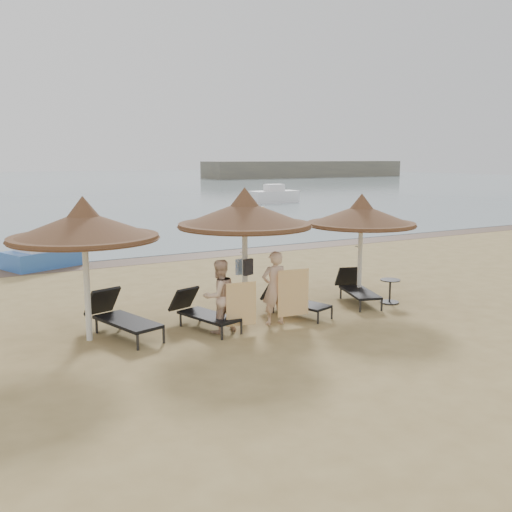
{
  "coord_description": "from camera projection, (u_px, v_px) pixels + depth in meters",
  "views": [
    {
      "loc": [
        -6.4,
        -10.65,
        3.75
      ],
      "look_at": [
        0.21,
        1.2,
        1.39
      ],
      "focal_mm": 40.0,
      "sensor_mm": 36.0,
      "label": 1
    }
  ],
  "objects": [
    {
      "name": "lounger_near_left",
      "position": [
        201.0,
        311.0,
        12.67
      ],
      "size": [
        1.1,
        1.95,
        0.83
      ],
      "rotation": [
        0.0,
        0.0,
        0.28
      ],
      "color": "#29282A",
      "rests_on": "ground"
    },
    {
      "name": "buoy_right",
      "position": [
        262.0,
        210.0,
        39.04
      ],
      "size": [
        0.41,
        0.41,
        0.41
      ],
      "primitive_type": "sphere",
      "color": "#EFA60D",
      "rests_on": "ground"
    },
    {
      "name": "wet_sand_strip",
      "position": [
        143.0,
        260.0,
        20.96
      ],
      "size": [
        200.0,
        1.6,
        0.01
      ],
      "primitive_type": "cube",
      "color": "brown",
      "rests_on": "ground"
    },
    {
      "name": "palapa_center",
      "position": [
        245.0,
        215.0,
        13.04
      ],
      "size": [
        3.11,
        3.11,
        3.08
      ],
      "rotation": [
        0.0,
        0.0,
        0.1
      ],
      "color": "silver",
      "rests_on": "ground"
    },
    {
      "name": "pedal_boat",
      "position": [
        42.0,
        255.0,
        19.62
      ],
      "size": [
        2.76,
        2.2,
        1.12
      ],
      "rotation": [
        0.0,
        0.0,
        0.37
      ],
      "color": "#3368BE",
      "rests_on": "ground"
    },
    {
      "name": "bag_dark",
      "position": [
        248.0,
        267.0,
        13.1
      ],
      "size": [
        0.28,
        0.17,
        0.37
      ],
      "rotation": [
        0.0,
        0.0,
        0.36
      ],
      "color": "#232326",
      "rests_on": "ground"
    },
    {
      "name": "ground",
      "position": [
        274.0,
        325.0,
        12.88
      ],
      "size": [
        160.0,
        160.0,
        0.0
      ],
      "primitive_type": "plane",
      "color": "tan",
      "rests_on": "ground"
    },
    {
      "name": "palapa_left",
      "position": [
        84.0,
        226.0,
        11.43
      ],
      "size": [
        3.02,
        3.02,
        2.99
      ],
      "rotation": [
        0.0,
        0.0,
        -0.37
      ],
      "color": "silver",
      "rests_on": "ground"
    },
    {
      "name": "lounger_near_right",
      "position": [
        293.0,
        299.0,
        13.77
      ],
      "size": [
        1.12,
        1.89,
        0.8
      ],
      "rotation": [
        0.0,
        0.0,
        0.31
      ],
      "color": "#29282A",
      "rests_on": "ground"
    },
    {
      "name": "towel_right",
      "position": [
        293.0,
        293.0,
        12.81
      ],
      "size": [
        0.76,
        0.11,
        1.07
      ],
      "rotation": [
        0.0,
        0.0,
        -0.11
      ],
      "color": "orange",
      "rests_on": "ground"
    },
    {
      "name": "palapa_right",
      "position": [
        361.0,
        216.0,
        14.83
      ],
      "size": [
        2.85,
        2.85,
        2.83
      ],
      "rotation": [
        0.0,
        0.0,
        0.4
      ],
      "color": "silver",
      "rests_on": "ground"
    },
    {
      "name": "person_left",
      "position": [
        219.0,
        290.0,
        12.24
      ],
      "size": [
        0.92,
        0.67,
        1.85
      ],
      "primitive_type": "imported",
      "rotation": [
        0.0,
        0.0,
        3.29
      ],
      "color": "beige",
      "rests_on": "ground"
    },
    {
      "name": "side_table",
      "position": [
        390.0,
        292.0,
        14.81
      ],
      "size": [
        0.52,
        0.52,
        0.62
      ],
      "rotation": [
        0.0,
        0.0,
        -0.13
      ],
      "color": "#29282A",
      "rests_on": "ground"
    },
    {
      "name": "lounger_far_right",
      "position": [
        356.0,
        288.0,
        14.92
      ],
      "size": [
        1.16,
        1.96,
        0.84
      ],
      "rotation": [
        0.0,
        0.0,
        -0.31
      ],
      "color": "#29282A",
      "rests_on": "ground"
    },
    {
      "name": "lounger_far_left",
      "position": [
        120.0,
        316.0,
        12.14
      ],
      "size": [
        1.24,
        2.19,
        0.93
      ],
      "rotation": [
        0.0,
        0.0,
        0.28
      ],
      "color": "#29282A",
      "rests_on": "ground"
    },
    {
      "name": "towel_left",
      "position": [
        241.0,
        304.0,
        12.16
      ],
      "size": [
        0.67,
        0.11,
        0.95
      ],
      "rotation": [
        0.0,
        0.0,
        -0.14
      ],
      "color": "orange",
      "rests_on": "ground"
    },
    {
      "name": "bag_patterned",
      "position": [
        241.0,
        267.0,
        13.4
      ],
      "size": [
        0.31,
        0.17,
        0.37
      ],
      "rotation": [
        0.0,
        0.0,
        0.28
      ],
      "color": "white",
      "rests_on": "ground"
    },
    {
      "name": "person_right",
      "position": [
        274.0,
        282.0,
        12.82
      ],
      "size": [
        0.95,
        0.66,
        1.95
      ],
      "primitive_type": "imported",
      "rotation": [
        0.0,
        0.0,
        3.05
      ],
      "color": "beige",
      "rests_on": "ground"
    }
  ]
}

